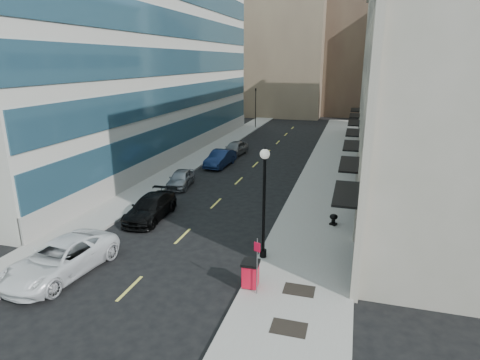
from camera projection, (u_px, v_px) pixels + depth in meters
The scene contains 22 objects.
ground at pixel (104, 313), 16.73m from camera, with size 160.00×160.00×0.00m, color black.
sidewalk_right at pixel (326, 187), 33.12m from camera, with size 5.00×80.00×0.15m, color gray.
sidewalk_left at pixel (171, 174), 36.85m from camera, with size 3.00×80.00×0.15m, color gray.
building_right at pixel (450, 74), 34.49m from camera, with size 15.30×46.50×18.25m.
building_left at pixel (114, 62), 42.97m from camera, with size 16.14×46.00×20.00m.
skyline_tan_near at pixel (289, 39), 76.37m from camera, with size 14.00×18.00×28.00m, color #887559.
skyline_brown at pixel (356, 23), 75.99m from camera, with size 12.00×16.00×34.00m, color brown.
skyline_tan_far at pixel (252, 56), 89.10m from camera, with size 12.00×14.00×22.00m, color #887559.
skyline_stone at pixel (412, 61), 69.81m from camera, with size 10.00×14.00×20.00m, color #B8AC9C.
grate_mid at pixel (289, 328), 15.58m from camera, with size 1.40×1.00×0.01m, color black.
grate_far at pixel (299, 290), 18.16m from camera, with size 1.40×1.00×0.01m, color black.
road_centerline at pixel (228, 191), 32.38m from camera, with size 0.15×68.20×0.01m.
traffic_signal at pixel (256, 91), 60.73m from camera, with size 0.66×0.66×6.98m.
car_white_van at pixel (61, 259), 19.57m from camera, with size 2.79×6.05×1.68m, color white.
car_black_pickup at pixel (151, 208), 26.61m from camera, with size 2.13×5.24×1.52m, color black.
car_silver_sedan at pixel (181, 178), 33.38m from camera, with size 1.65×4.10×1.40m, color #92959A.
car_blue_sedan at pixel (220, 158), 39.79m from camera, with size 1.69×4.86×1.60m, color #122144.
car_grey_sedan at pixel (235, 148), 44.45m from camera, with size 1.83×4.55×1.55m, color slate.
trash_bin at pixel (251, 273), 18.26m from camera, with size 0.81×0.89×1.27m.
lamppost at pixel (264, 194), 20.25m from camera, with size 0.50×0.50×5.97m.
sign_post at pixel (257, 259), 17.41m from camera, with size 0.30×0.14×2.68m.
urn_planter at pixel (334, 218), 25.28m from camera, with size 0.51×0.51×0.71m.
Camera 1 is at (9.47, -12.28, 10.14)m, focal length 30.00 mm.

